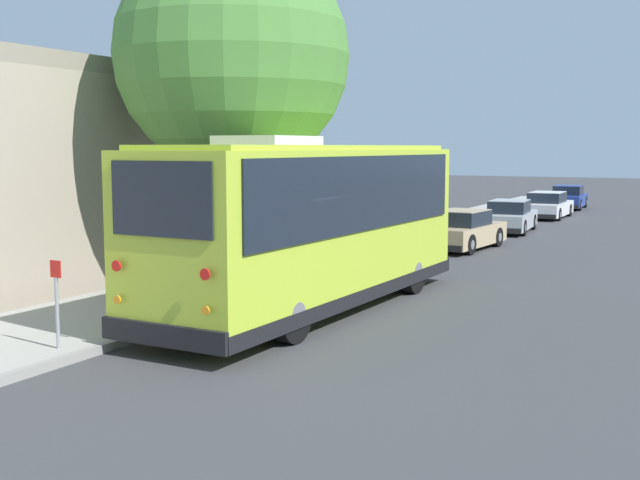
# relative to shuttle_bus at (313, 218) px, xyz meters

# --- Properties ---
(ground_plane) EXTENTS (160.00, 160.00, 0.00)m
(ground_plane) POSITION_rel_shuttle_bus_xyz_m (-1.01, -0.01, -1.94)
(ground_plane) COLOR #3D3D3F
(sidewalk_slab) EXTENTS (80.00, 3.45, 0.15)m
(sidewalk_slab) POSITION_rel_shuttle_bus_xyz_m (-1.01, 3.26, -1.87)
(sidewalk_slab) COLOR #A3A099
(sidewalk_slab) RESTS_ON ground
(curb_strip) EXTENTS (80.00, 0.14, 0.15)m
(curb_strip) POSITION_rel_shuttle_bus_xyz_m (-1.01, 1.46, -1.87)
(curb_strip) COLOR gray
(curb_strip) RESTS_ON ground
(shuttle_bus) EXTENTS (9.82, 2.75, 3.61)m
(shuttle_bus) POSITION_rel_shuttle_bus_xyz_m (0.00, 0.00, 0.00)
(shuttle_bus) COLOR #ADC633
(shuttle_bus) RESTS_ON ground
(parked_sedan_tan) EXTENTS (4.26, 1.97, 1.32)m
(parked_sedan_tan) POSITION_rel_shuttle_bus_xyz_m (11.22, 0.31, -1.33)
(parked_sedan_tan) COLOR tan
(parked_sedan_tan) RESTS_ON ground
(parked_sedan_silver) EXTENTS (4.40, 1.97, 1.29)m
(parked_sedan_silver) POSITION_rel_shuttle_bus_xyz_m (17.39, 0.30, -1.35)
(parked_sedan_silver) COLOR #A8AAAF
(parked_sedan_silver) RESTS_ON ground
(parked_sedan_white) EXTENTS (4.58, 1.83, 1.26)m
(parked_sedan_white) POSITION_rel_shuttle_bus_xyz_m (24.64, 0.33, -1.36)
(parked_sedan_white) COLOR silver
(parked_sedan_white) RESTS_ON ground
(parked_sedan_blue) EXTENTS (4.21, 1.88, 1.29)m
(parked_sedan_blue) POSITION_rel_shuttle_bus_xyz_m (31.11, 0.53, -1.35)
(parked_sedan_blue) COLOR navy
(parked_sedan_blue) RESTS_ON ground
(street_tree) EXTENTS (5.45, 5.45, 8.91)m
(street_tree) POSITION_rel_shuttle_bus_xyz_m (1.34, 2.75, 3.93)
(street_tree) COLOR brown
(street_tree) RESTS_ON sidewalk_slab
(sign_post_near) EXTENTS (0.06, 0.22, 1.45)m
(sign_post_near) POSITION_rel_shuttle_bus_xyz_m (-5.28, 1.88, -1.05)
(sign_post_near) COLOR gray
(sign_post_near) RESTS_ON sidewalk_slab
(sign_post_far) EXTENTS (0.06, 0.22, 1.40)m
(sign_post_far) POSITION_rel_shuttle_bus_xyz_m (-3.29, 1.88, -1.07)
(sign_post_far) COLOR gray
(sign_post_far) RESTS_ON sidewalk_slab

